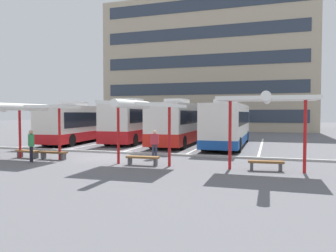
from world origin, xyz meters
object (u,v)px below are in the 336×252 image
coach_bus_1 (137,122)px  bench_5 (266,163)px  waiting_passenger_1 (31,143)px  waiting_shelter_2 (141,106)px  coach_bus_0 (82,124)px  waiting_shelter_3 (267,101)px  bench_3 (53,153)px  bench_4 (143,158)px  coach_bus_3 (228,125)px  bench_2 (28,152)px  coach_bus_2 (182,124)px  waiting_passenger_0 (155,142)px  waiting_shelter_1 (36,108)px

coach_bus_1 → bench_5: size_ratio=6.82×
bench_5 → waiting_passenger_1: bearing=-175.1°
waiting_shelter_2 → coach_bus_0: bearing=133.5°
waiting_shelter_3 → bench_3: bearing=178.0°
bench_3 → bench_4: 5.49m
coach_bus_0 → waiting_passenger_1: coach_bus_0 is taller
bench_4 → waiting_passenger_1: (-6.02, -0.77, 0.64)m
coach_bus_3 → bench_2: size_ratio=7.00×
coach_bus_1 → coach_bus_2: (4.33, -0.70, -0.05)m
waiting_shelter_3 → waiting_passenger_0: (-6.11, 2.55, -2.20)m
waiting_shelter_2 → bench_3: bearing=174.7°
coach_bus_1 → waiting_shelter_1: 11.88m
coach_bus_1 → bench_3: coach_bus_1 is taller
coach_bus_0 → waiting_shelter_3: size_ratio=2.63×
coach_bus_2 → bench_5: bearing=-57.8°
coach_bus_0 → waiting_shelter_3: 18.99m
coach_bus_1 → bench_2: bearing=-99.6°
bench_2 → waiting_shelter_3: 13.42m
waiting_shelter_2 → waiting_passenger_1: size_ratio=2.70×
coach_bus_3 → waiting_shelter_1: bearing=-131.4°
waiting_passenger_0 → waiting_shelter_3: bearing=-22.6°
waiting_shelter_3 → waiting_passenger_0: waiting_shelter_3 is taller
coach_bus_2 → bench_3: coach_bus_2 is taller
bench_2 → waiting_shelter_2: 7.75m
coach_bus_1 → waiting_passenger_1: bearing=-93.1°
coach_bus_1 → waiting_shelter_2: 13.19m
waiting_shelter_3 → waiting_passenger_1: size_ratio=2.59×
bench_2 → waiting_shelter_1: bearing=-21.4°
coach_bus_0 → waiting_shelter_2: coach_bus_0 is taller
coach_bus_0 → bench_5: size_ratio=7.27×
waiting_shelter_1 → bench_3: waiting_shelter_1 is taller
bench_3 → bench_4: (5.48, -0.32, 0.00)m
coach_bus_1 → coach_bus_3: bearing=-8.7°
coach_bus_3 → waiting_passenger_1: 14.44m
coach_bus_1 → waiting_shelter_3: bearing=-46.8°
bench_4 → bench_5: size_ratio=1.05×
coach_bus_0 → waiting_passenger_1: 11.80m
bench_2 → waiting_passenger_0: waiting_passenger_0 is taller
coach_bus_2 → waiting_shelter_1: size_ratio=2.56×
coach_bus_1 → waiting_shelter_3: size_ratio=2.46×
waiting_shelter_1 → bench_4: waiting_shelter_1 is taller
coach_bus_3 → waiting_passenger_1: (-8.92, -11.34, -0.71)m
waiting_passenger_0 → waiting_passenger_1: bearing=-150.6°
bench_2 → coach_bus_1: bearing=80.4°
coach_bus_1 → bench_4: coach_bus_1 is taller
coach_bus_2 → bench_3: bearing=-112.5°
coach_bus_3 → waiting_passenger_1: coach_bus_3 is taller
coach_bus_1 → bench_5: bearing=-46.0°
waiting_passenger_0 → waiting_passenger_1: 6.60m
bench_2 → waiting_passenger_0: 7.33m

